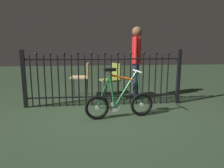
# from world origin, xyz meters

# --- Properties ---
(ground_plane) EXTENTS (20.00, 20.00, 0.00)m
(ground_plane) POSITION_xyz_m (0.00, 0.00, 0.00)
(ground_plane) COLOR #263723
(iron_fence) EXTENTS (3.28, 0.07, 1.17)m
(iron_fence) POSITION_xyz_m (-0.06, 0.73, 0.59)
(iron_fence) COLOR black
(iron_fence) RESTS_ON ground
(bicycle) EXTENTS (1.22, 0.40, 0.87)m
(bicycle) POSITION_xyz_m (0.22, -0.05, 0.28)
(bicycle) COLOR black
(bicycle) RESTS_ON ground
(chair_tan) EXTENTS (0.46, 0.46, 0.84)m
(chair_tan) POSITION_xyz_m (-0.48, 1.52, 0.53)
(chair_tan) COLOR black
(chair_tan) RESTS_ON ground
(chair_olive) EXTENTS (0.52, 0.52, 0.85)m
(chair_olive) POSITION_xyz_m (0.21, 1.23, 0.52)
(chair_olive) COLOR black
(chair_olive) RESTS_ON ground
(person_visitor) EXTENTS (0.27, 0.45, 1.67)m
(person_visitor) POSITION_xyz_m (0.78, 1.21, 1.00)
(person_visitor) COLOR #191E3F
(person_visitor) RESTS_ON ground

